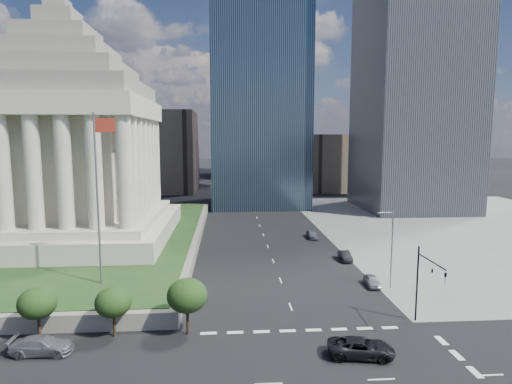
{
  "coord_description": "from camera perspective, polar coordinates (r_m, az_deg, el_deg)",
  "views": [
    {
      "loc": [
        -7.09,
        -25.91,
        19.06
      ],
      "look_at": [
        -3.68,
        23.57,
        12.69
      ],
      "focal_mm": 30.0,
      "sensor_mm": 36.0,
      "label": 1
    }
  ],
  "objects": [
    {
      "name": "war_memorial",
      "position": [
        78.69,
        -24.21,
        8.39
      ],
      "size": [
        34.0,
        34.0,
        39.0
      ],
      "primitive_type": null,
      "color": "#B0A994",
      "rests_on": "plaza_lawn"
    },
    {
      "name": "building_filler_ne",
      "position": [
        160.99,
        10.14,
        3.98
      ],
      "size": [
        20.0,
        30.0,
        20.0
      ],
      "primitive_type": "cube",
      "color": "brown",
      "rests_on": "ground"
    },
    {
      "name": "traffic_signal_ne",
      "position": [
        46.29,
        21.7,
        -10.57
      ],
      "size": [
        0.3,
        5.74,
        8.0
      ],
      "color": "black",
      "rests_on": "ground"
    },
    {
      "name": "street_lamp_north",
      "position": [
        56.46,
        17.51,
        -6.75
      ],
      "size": [
        2.13,
        0.22,
        10.0
      ],
      "color": "slate",
      "rests_on": "ground"
    },
    {
      "name": "sidewalk_ne",
      "position": [
        102.77,
        27.33,
        -4.18
      ],
      "size": [
        68.0,
        90.0,
        0.03
      ],
      "primitive_type": "cube",
      "color": "slate",
      "rests_on": "ground"
    },
    {
      "name": "parked_sedan_far",
      "position": [
        82.17,
        7.49,
        -5.61
      ],
      "size": [
        4.47,
        1.81,
        1.52
      ],
      "primitive_type": "imported",
      "rotation": [
        0.0,
        0.0,
        0.0
      ],
      "color": "slate",
      "rests_on": "ground"
    },
    {
      "name": "parked_sedan_near",
      "position": [
        58.16,
        15.23,
        -11.36
      ],
      "size": [
        1.91,
        4.14,
        1.38
      ],
      "primitive_type": "imported",
      "rotation": [
        0.0,
        0.0,
        -0.07
      ],
      "color": "gray",
      "rests_on": "ground"
    },
    {
      "name": "ground",
      "position": [
        127.54,
        -0.71,
        -1.27
      ],
      "size": [
        500.0,
        500.0,
        0.0
      ],
      "primitive_type": "plane",
      "color": "black",
      "rests_on": "ground"
    },
    {
      "name": "highrise_ne",
      "position": [
        125.17,
        20.75,
        21.18
      ],
      "size": [
        26.0,
        28.0,
        100.0
      ],
      "primitive_type": "cube",
      "color": "black",
      "rests_on": "ground"
    },
    {
      "name": "flagpole",
      "position": [
        52.38,
        -20.26,
        0.35
      ],
      "size": [
        2.52,
        0.24,
        20.0
      ],
      "color": "slate",
      "rests_on": "plaza_lawn"
    },
    {
      "name": "pickup_truck",
      "position": [
        40.74,
        13.84,
        -19.51
      ],
      "size": [
        3.54,
        6.16,
        1.62
      ],
      "primitive_type": "imported",
      "rotation": [
        0.0,
        0.0,
        1.42
      ],
      "color": "black",
      "rests_on": "ground"
    },
    {
      "name": "plaza_lawn",
      "position": [
        86.58,
        -29.94,
        -5.13
      ],
      "size": [
        64.0,
        68.0,
        0.1
      ],
      "primitive_type": "cube",
      "color": "#1B3A17",
      "rests_on": "plaza_terrace"
    },
    {
      "name": "suv_grey",
      "position": [
        44.35,
        -26.66,
        -17.83
      ],
      "size": [
        2.34,
        5.46,
        1.57
      ],
      "primitive_type": "imported",
      "rotation": [
        0.0,
        0.0,
        1.54
      ],
      "color": "#5B5D62",
      "rests_on": "ground"
    },
    {
      "name": "building_filler_nw",
      "position": [
        157.66,
        -12.35,
        5.32
      ],
      "size": [
        24.0,
        30.0,
        28.0
      ],
      "primitive_type": "cube",
      "color": "brown",
      "rests_on": "ground"
    },
    {
      "name": "plaza_terrace",
      "position": [
        86.77,
        -29.9,
        -5.75
      ],
      "size": [
        66.0,
        70.0,
        1.8
      ],
      "primitive_type": "cube",
      "color": "slate",
      "rests_on": "ground"
    },
    {
      "name": "parked_sedan_mid",
      "position": [
        68.66,
        11.8,
        -8.34
      ],
      "size": [
        1.61,
        4.31,
        1.41
      ],
      "primitive_type": "imported",
      "rotation": [
        0.0,
        0.0,
        -0.03
      ],
      "color": "black",
      "rests_on": "ground"
    },
    {
      "name": "midrise_glass",
      "position": [
        121.74,
        0.37,
        12.48
      ],
      "size": [
        26.0,
        26.0,
        60.0
      ],
      "primitive_type": "cube",
      "color": "black",
      "rests_on": "ground"
    }
  ]
}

